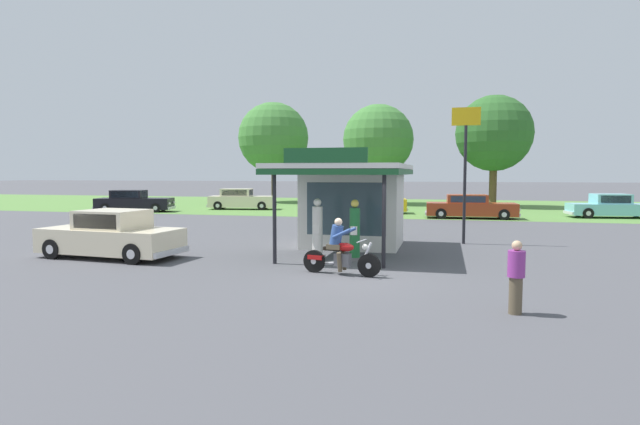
% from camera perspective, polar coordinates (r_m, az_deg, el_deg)
% --- Properties ---
extents(ground_plane, '(300.00, 300.00, 0.00)m').
position_cam_1_polar(ground_plane, '(14.39, 3.54, -6.95)').
color(ground_plane, '#4C4C51').
extents(grass_verge_strip, '(120.00, 24.00, 0.01)m').
position_cam_1_polar(grass_verge_strip, '(44.05, 10.38, 0.65)').
color(grass_verge_strip, '#56843D').
rests_on(grass_verge_strip, ground).
extents(service_station_kiosk, '(4.29, 6.70, 3.56)m').
position_cam_1_polar(service_station_kiosk, '(19.65, 3.51, 1.43)').
color(service_station_kiosk, silver).
rests_on(service_station_kiosk, ground).
extents(gas_pump_nearside, '(0.44, 0.44, 1.99)m').
position_cam_1_polar(gas_pump_nearside, '(17.01, -0.28, -2.07)').
color(gas_pump_nearside, slate).
rests_on(gas_pump_nearside, ground).
extents(gas_pump_offside, '(0.44, 0.44, 1.97)m').
position_cam_1_polar(gas_pump_offside, '(16.76, 3.84, -2.21)').
color(gas_pump_offside, slate).
rests_on(gas_pump_offside, ground).
extents(motorcycle_with_rider, '(2.26, 0.77, 1.58)m').
position_cam_1_polar(motorcycle_with_rider, '(14.42, 2.18, -4.28)').
color(motorcycle_with_rider, black).
rests_on(motorcycle_with_rider, ground).
extents(featured_classic_sedan, '(5.01, 2.33, 1.59)m').
position_cam_1_polar(featured_classic_sedan, '(18.66, -21.98, -2.41)').
color(featured_classic_sedan, beige).
rests_on(featured_classic_sedan, ground).
extents(parked_car_back_row_far_left, '(5.67, 2.13, 1.48)m').
position_cam_1_polar(parked_car_back_row_far_left, '(33.44, 16.18, 0.56)').
color(parked_car_back_row_far_left, '#993819').
rests_on(parked_car_back_row_far_left, ground).
extents(parked_car_back_row_centre, '(5.53, 2.35, 1.50)m').
position_cam_1_polar(parked_car_back_row_centre, '(37.33, 29.45, 0.52)').
color(parked_car_back_row_centre, '#7AC6D1').
rests_on(parked_car_back_row_centre, ground).
extents(parked_car_back_row_centre_left, '(5.35, 2.51, 1.60)m').
position_cam_1_polar(parked_car_back_row_centre_left, '(40.51, -8.66, 1.39)').
color(parked_car_back_row_centre_left, beige).
rests_on(parked_car_back_row_centre_left, ground).
extents(parked_car_second_row_spare, '(5.73, 2.68, 1.59)m').
position_cam_1_polar(parked_car_second_row_spare, '(36.40, 5.33, 1.07)').
color(parked_car_second_row_spare, gold).
rests_on(parked_car_second_row_spare, ground).
extents(parked_car_back_row_centre_right, '(5.73, 2.93, 1.57)m').
position_cam_1_polar(parked_car_back_row_centre_right, '(39.99, -19.80, 1.11)').
color(parked_car_back_row_centre_right, black).
rests_on(parked_car_back_row_centre_right, ground).
extents(bystander_standing_back_lot, '(0.34, 0.34, 1.48)m').
position_cam_1_polar(bystander_standing_back_lot, '(11.14, 20.74, -6.53)').
color(bystander_standing_back_lot, brown).
rests_on(bystander_standing_back_lot, ground).
extents(tree_oak_right, '(6.33, 6.33, 8.96)m').
position_cam_1_polar(tree_oak_right, '(47.42, 6.41, 7.94)').
color(tree_oak_right, brown).
rests_on(tree_oak_right, ground).
extents(tree_oak_left, '(6.72, 6.72, 9.54)m').
position_cam_1_polar(tree_oak_left, '(50.40, -5.15, 8.18)').
color(tree_oak_left, brown).
rests_on(tree_oak_left, ground).
extents(tree_oak_far_right, '(6.25, 6.25, 9.19)m').
position_cam_1_polar(tree_oak_far_right, '(45.66, 18.74, 8.08)').
color(tree_oak_far_right, brown).
rests_on(tree_oak_far_right, ground).
extents(roadside_pole_sign, '(1.10, 0.12, 5.38)m').
position_cam_1_polar(roadside_pole_sign, '(21.32, 15.69, 6.37)').
color(roadside_pole_sign, black).
rests_on(roadside_pole_sign, ground).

